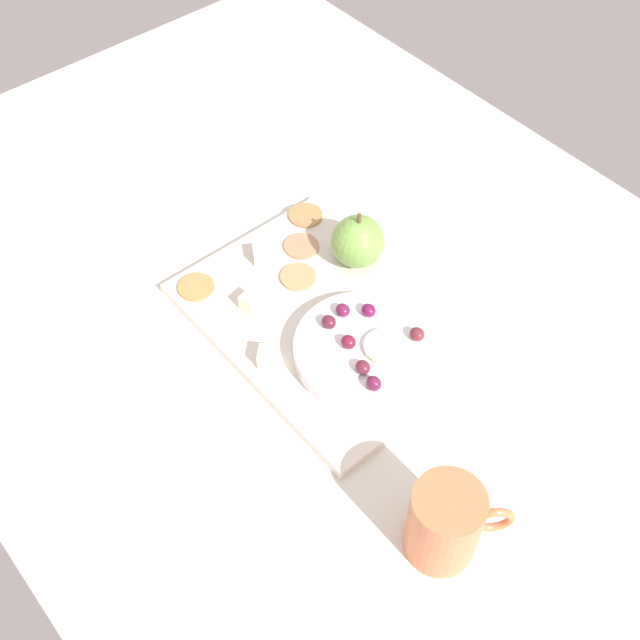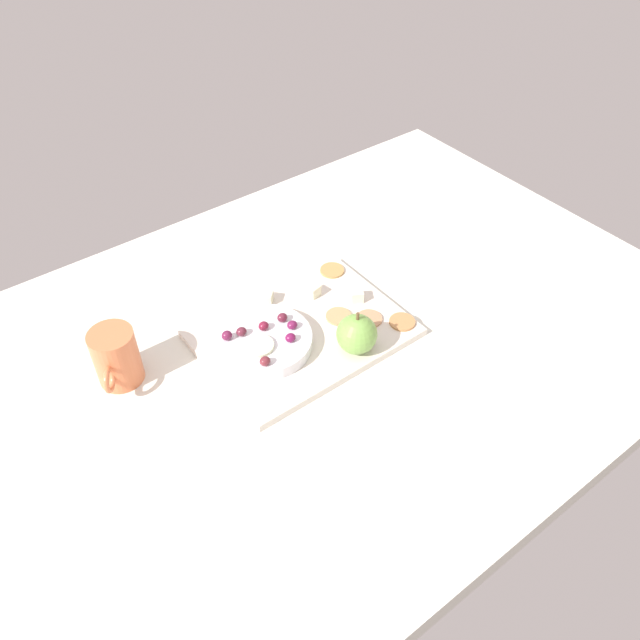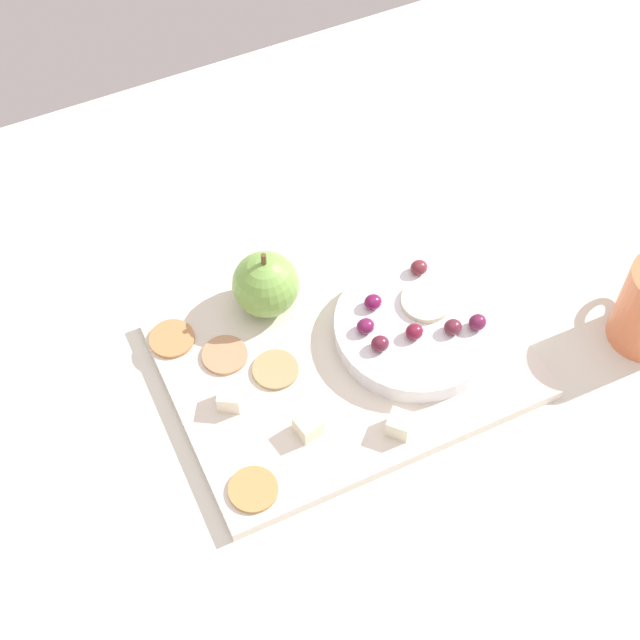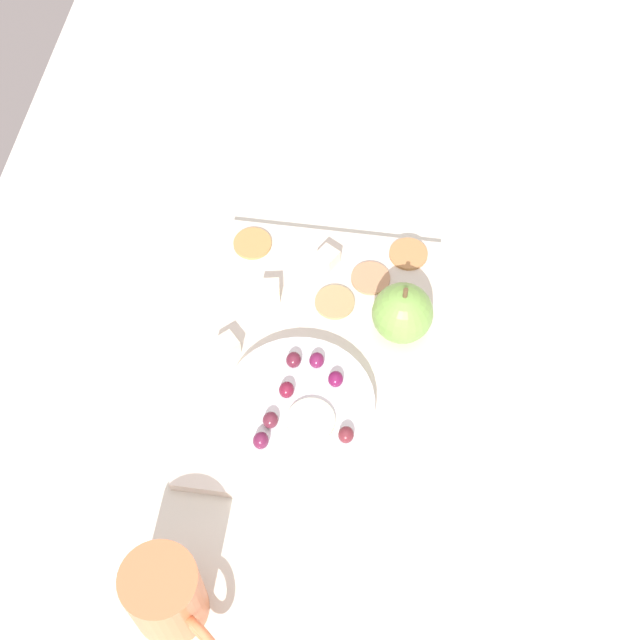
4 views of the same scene
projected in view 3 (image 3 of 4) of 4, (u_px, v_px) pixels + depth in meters
The scene contains 20 objects.
table at pixel (377, 340), 94.23cm from camera, with size 140.72×87.61×4.04cm, color silver.
platter at pixel (345, 359), 89.80cm from camera, with size 33.03×24.50×1.35cm, color silver.
serving_dish at pixel (414, 328), 89.69cm from camera, with size 15.42×15.42×2.13cm, color white.
apple_whole at pixel (266, 284), 89.99cm from camera, with size 6.50×6.50×6.50cm, color #77AA4A.
apple_stem at pixel (264, 259), 86.83cm from camera, with size 0.50×0.50×1.20cm, color brown.
cheese_cube_0 at pixel (230, 398), 85.33cm from camera, with size 2.06×2.06×2.06cm, color #F9F0CD.
cheese_cube_1 at pixel (400, 424), 83.77cm from camera, with size 2.06×2.06×2.06cm, color #EBE8C5.
cheese_cube_2 at pixel (308, 426), 83.67cm from camera, with size 2.06×2.06×2.06cm, color #F7F0C8.
cracker_0 at pixel (172, 339), 90.05cm from camera, with size 4.37×4.37×0.40cm, color #BC804D.
cracker_1 at pixel (225, 355), 88.98cm from camera, with size 4.37×4.37×0.40cm, color tan.
cracker_2 at pixel (253, 489), 81.06cm from camera, with size 4.37×4.37×0.40cm, color tan.
cracker_3 at pixel (276, 370), 88.05cm from camera, with size 4.37×4.37×0.40cm, color tan.
grape_0 at pixel (453, 327), 87.62cm from camera, with size 1.72×1.55×1.44cm, color maroon.
grape_1 at pixel (373, 302), 89.31cm from camera, with size 1.72×1.55×1.39cm, color maroon.
grape_2 at pixel (380, 344), 86.53cm from camera, with size 1.72×1.55×1.47cm, color maroon.
grape_3 at pixel (366, 326), 87.71cm from camera, with size 1.72×1.55×1.38cm, color #6B1944.
grape_4 at pixel (419, 267), 91.68cm from camera, with size 1.72×1.55×1.43cm, color maroon.
grape_5 at pixel (414, 332), 87.29cm from camera, with size 1.72×1.55×1.48cm, color maroon.
grape_6 at pixel (477, 322), 87.84cm from camera, with size 1.72×1.55×1.59cm, color maroon.
apple_slice_0 at pixel (426, 301), 89.84cm from camera, with size 4.83×4.83×0.60cm, color beige.
Camera 3 is at (-27.60, -44.96, 80.34)cm, focal length 52.84 mm.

